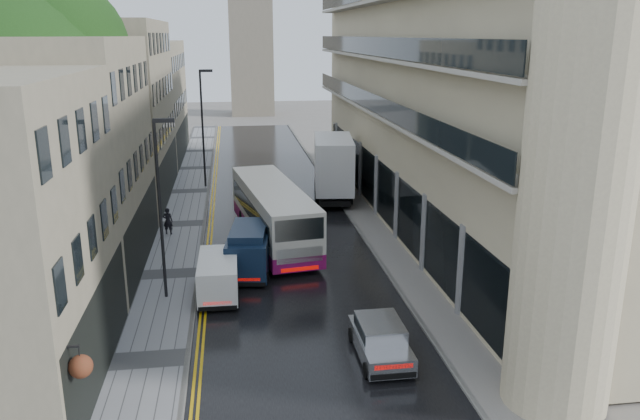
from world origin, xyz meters
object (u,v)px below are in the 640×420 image
object	(u,v)px
white_van	(199,290)
lamp_post_far	(203,130)
navy_van	(227,260)
silver_hatchback	(368,359)
white_lorry	(317,173)
cream_bus	(264,233)
tree_far	(83,114)
pedestrian	(168,221)
tree_near	(11,133)
lamp_post_near	(160,211)

from	to	relation	value
white_van	lamp_post_far	xyz separation A→B (m)	(-0.49, 22.05, 3.52)
white_van	navy_van	distance (m)	2.89
silver_hatchback	white_van	world-z (taller)	white_van
white_lorry	cream_bus	bearing A→B (deg)	-104.58
navy_van	lamp_post_far	size ratio (longest dim) A/B	0.55
tree_far	white_lorry	size ratio (longest dim) A/B	1.48
white_lorry	silver_hatchback	xyz separation A→B (m)	(-1.33, -22.16, -1.51)
white_van	lamp_post_far	size ratio (longest dim) A/B	0.46
tree_far	pedestrian	bearing A→B (deg)	-52.63
tree_near	lamp_post_near	world-z (taller)	tree_near
pedestrian	lamp_post_far	bearing A→B (deg)	-85.85
cream_bus	white_van	xyz separation A→B (m)	(-3.01, -5.24, -0.69)
white_van	navy_van	world-z (taller)	navy_van
tree_far	white_lorry	xyz separation A→B (m)	(15.09, -2.05, -4.00)
white_lorry	lamp_post_far	bearing A→B (deg)	147.95
cream_bus	silver_hatchback	distance (m)	11.94
tree_far	silver_hatchback	distance (m)	28.39
white_lorry	navy_van	xyz separation A→B (m)	(-5.98, -13.24, -1.00)
tree_far	pedestrian	size ratio (longest dim) A/B	8.07
cream_bus	lamp_post_far	xyz separation A→B (m)	(-3.50, 16.80, 2.83)
tree_near	white_lorry	size ratio (longest dim) A/B	1.65
cream_bus	tree_far	bearing A→B (deg)	122.35
white_lorry	navy_van	bearing A→B (deg)	-107.41
tree_near	tree_far	distance (m)	13.02
lamp_post_near	tree_far	bearing A→B (deg)	109.24
pedestrian	lamp_post_far	world-z (taller)	lamp_post_far
lamp_post_near	lamp_post_far	xyz separation A→B (m)	(1.01, 20.71, 0.42)
white_lorry	lamp_post_near	size ratio (longest dim) A/B	1.08
lamp_post_far	pedestrian	bearing A→B (deg)	-100.43
tree_far	white_van	size ratio (longest dim) A/B	3.17
white_van	pedestrian	distance (m)	10.66
tree_far	navy_van	distance (m)	18.48
white_lorry	pedestrian	size ratio (longest dim) A/B	5.45
silver_hatchback	pedestrian	xyz separation A→B (m)	(-8.05, 16.75, 0.17)
navy_van	pedestrian	bearing A→B (deg)	120.52
silver_hatchback	white_van	size ratio (longest dim) A/B	0.95
lamp_post_near	silver_hatchback	bearing A→B (deg)	-48.09
white_lorry	lamp_post_near	xyz separation A→B (m)	(-8.69, -14.50, 1.77)
tree_far	navy_van	xyz separation A→B (m)	(9.10, -15.29, -5.00)
navy_van	silver_hatchback	bearing A→B (deg)	-55.46
tree_near	white_van	distance (m)	11.30
white_lorry	navy_van	distance (m)	14.56
cream_bus	pedestrian	bearing A→B (deg)	126.72
silver_hatchback	tree_far	bearing A→B (deg)	119.39
cream_bus	lamp_post_near	bearing A→B (deg)	-147.57
tree_far	silver_hatchback	bearing A→B (deg)	-60.41
tree_far	lamp_post_near	world-z (taller)	tree_far
tree_near	white_van	world-z (taller)	tree_near
white_lorry	silver_hatchback	world-z (taller)	white_lorry
white_van	navy_van	size ratio (longest dim) A/B	0.83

